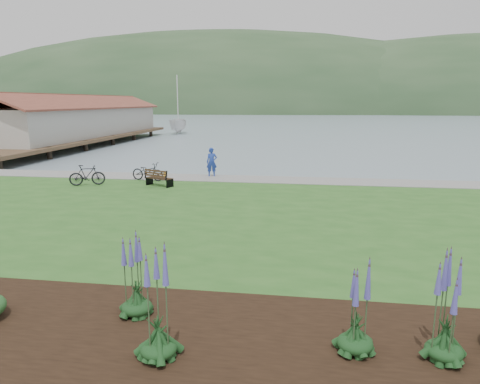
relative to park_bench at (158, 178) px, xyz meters
The scene contains 16 objects.
ground 5.32m from the park_bench, 54.01° to the right, with size 600.00×600.00×0.00m, color gray.
lawn 7.00m from the park_bench, 63.72° to the right, with size 34.00×20.00×0.40m, color #2A5C20.
shoreline_path 4.09m from the park_bench, 40.66° to the left, with size 34.00×2.20×0.03m, color gray.
garden_bed 15.32m from the park_bench, 66.58° to the right, with size 24.00×4.40×0.04m, color black.
far_hillside 167.35m from the park_bench, 82.07° to the left, with size 580.00×80.00×38.00m, color #2C4C2A, non-canonical shape.
pier_pavilion 28.82m from the park_bench, 126.01° to the left, with size 8.00×36.00×5.40m.
park_bench is the anchor object (origin of this frame).
person 3.91m from the park_bench, 56.97° to the left, with size 0.71×0.49×1.96m, color #223B9C.
bicycle_a 1.83m from the park_bench, 126.85° to the left, with size 1.90×0.66×1.00m, color black.
bicycle_b 3.73m from the park_bench, behind, with size 1.78×0.51×1.07m, color black.
sailboat 42.46m from the park_bench, 105.09° to the left, with size 10.18×10.36×26.83m, color silver.
pannier 3.03m from the park_bench, 101.50° to the left, with size 0.16×0.25×0.27m, color #F8A61D.
echium_0 15.33m from the park_bench, 70.92° to the right, with size 0.62×0.62×2.19m.
echium_1 16.13m from the park_bench, 59.04° to the right, with size 0.62×0.62×1.78m.
echium_2 16.93m from the park_bench, 54.89° to the right, with size 0.62×0.62×1.94m.
echium_4 13.76m from the park_bench, 72.70° to the right, with size 0.62×0.62×2.02m.
Camera 1 is at (4.23, -16.44, 4.66)m, focal length 32.00 mm.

